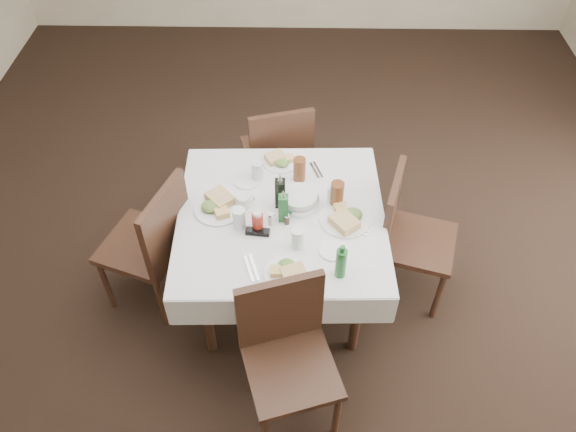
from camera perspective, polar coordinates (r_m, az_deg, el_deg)
The scene contains 33 objects.
ground_plane at distance 4.05m, azimuth 0.47°, elevation -5.16°, with size 7.00×7.00×0.00m, color black.
room_shell at distance 2.91m, azimuth 0.68°, elevation 16.28°, with size 6.04×7.04×2.80m.
dining_table at distance 3.40m, azimuth -0.70°, elevation -0.84°, with size 1.27×1.27×0.76m.
chair_north at distance 4.10m, azimuth -1.00°, elevation 6.59°, with size 0.56×0.56×0.96m.
chair_south at distance 3.03m, azimuth -0.18°, elevation -13.12°, with size 0.58×0.58×0.98m.
chair_east at distance 3.62m, azimuth 11.89°, elevation -1.44°, with size 0.56×0.56×0.95m.
chair_west at distance 3.55m, azimuth -13.44°, elevation -2.41°, with size 0.61×0.61×1.00m.
meal_north at distance 3.66m, azimuth -0.80°, elevation 5.69°, with size 0.24×0.24×0.05m.
meal_south at distance 3.03m, azimuth -0.01°, elevation -5.68°, with size 0.25×0.25×0.05m.
meal_east at distance 3.30m, azimuth 5.89°, elevation -0.25°, with size 0.30×0.30×0.07m.
meal_west at distance 3.38m, azimuth -7.12°, elevation 1.11°, with size 0.30×0.30×0.07m.
side_plate_a at distance 3.55m, azimuth -4.21°, elevation 3.67°, with size 0.18×0.18×0.01m.
side_plate_b at distance 3.16m, azimuth 4.60°, elevation -3.44°, with size 0.17×0.17×0.01m.
water_n at distance 3.52m, azimuth -3.14°, elevation 4.60°, with size 0.07×0.07×0.13m.
water_s at distance 3.12m, azimuth 0.99°, elevation -2.29°, with size 0.07×0.07×0.13m.
water_e at distance 3.38m, azimuth 4.56°, elevation 2.16°, with size 0.07×0.07×0.12m.
water_w at distance 3.23m, azimuth -4.98°, elevation -0.25°, with size 0.07×0.07×0.14m.
iced_tea_a at distance 3.51m, azimuth 1.17°, elevation 4.77°, with size 0.08×0.08×0.16m.
iced_tea_b at distance 3.35m, azimuth 4.99°, elevation 2.22°, with size 0.08×0.08×0.17m.
bread_basket at distance 3.37m, azimuth 1.17°, elevation 1.69°, with size 0.24×0.24×0.08m.
oil_cruet_dark at distance 3.32m, azimuth -0.80°, elevation 2.45°, with size 0.06×0.06×0.25m.
oil_cruet_green at distance 3.24m, azimuth -0.48°, elevation 0.92°, with size 0.06×0.06×0.24m.
ketchup_bottle at distance 3.21m, azimuth -3.11°, elevation -0.57°, with size 0.07×0.07×0.14m.
salt_shaker at distance 3.26m, azimuth -1.72°, elevation -0.27°, with size 0.04×0.04×0.09m.
pepper_shaker at distance 3.26m, azimuth -0.11°, elevation -0.33°, with size 0.03×0.03×0.07m.
coffee_mug at distance 3.36m, azimuth -4.52°, elevation 1.37°, with size 0.13×0.13×0.09m.
sunglasses at distance 3.23m, azimuth -3.09°, elevation -1.61°, with size 0.14×0.06×0.03m.
green_bottle at distance 2.98m, azimuth 5.40°, elevation -4.72°, with size 0.06×0.06×0.23m.
sugar_caddy at distance 3.27m, azimuth 5.53°, elevation -0.91°, with size 0.08×0.05×0.04m.
cutlery_n at distance 3.62m, azimuth 2.89°, elevation 4.70°, with size 0.09×0.16×0.01m.
cutlery_s at distance 3.07m, azimuth -3.72°, elevation -5.29°, with size 0.10×0.20×0.01m.
cutlery_e at distance 3.27m, azimuth 6.70°, elevation -1.43°, with size 0.18×0.08×0.01m.
cutlery_w at distance 3.45m, azimuth -7.20°, elevation 1.67°, with size 0.17×0.11×0.01m.
Camera 1 is at (0.02, -2.52, 3.17)m, focal length 35.00 mm.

